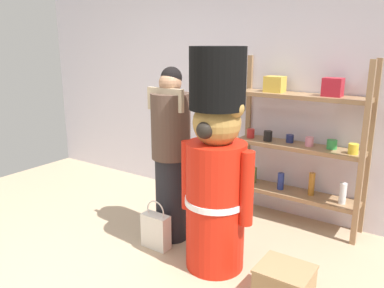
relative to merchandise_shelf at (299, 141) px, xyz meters
The scene contains 6 objects.
back_wall 0.82m from the merchandise_shelf, 161.88° to the left, with size 6.40×0.12×2.60m, color silver.
merchandise_shelf is the anchor object (origin of this frame).
teddy_bear_guard 1.22m from the merchandise_shelf, 101.94° to the right, with size 0.66×0.50×1.81m.
person_shopper 1.31m from the merchandise_shelf, 130.32° to the right, with size 0.38×0.36×1.63m.
shopping_bag 1.67m from the merchandise_shelf, 124.40° to the right, with size 0.26×0.12×0.46m.
display_crate 1.58m from the merchandise_shelf, 72.54° to the right, with size 0.38×0.34×0.28m.
Camera 1 is at (1.93, -1.75, 1.84)m, focal length 36.43 mm.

